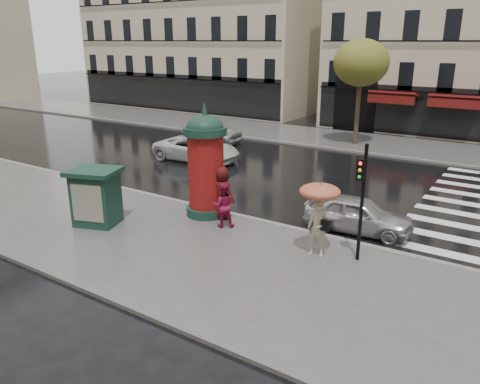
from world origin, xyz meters
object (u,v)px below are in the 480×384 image
Objects in this scene: woman_red at (223,205)px; morris_column at (206,162)px; woman_umbrella at (319,208)px; newsstand at (96,196)px; car_silver at (358,214)px; car_white at (197,149)px; car_far_silver at (215,134)px; traffic_light at (362,192)px; man_burgundy at (222,193)px.

woman_red is 1.91m from morris_column.
woman_umbrella reaches higher than newsstand.
woman_red is at bearing 115.55° from car_silver.
morris_column is 0.87× the size of car_white.
morris_column is at bearing -143.29° from car_white.
morris_column is 1.16× the size of car_far_silver.
woman_red is 4.78m from car_silver.
newsstand is at bearing -4.32° from woman_red.
car_far_silver is (-5.04, 14.13, -0.55)m from newsstand.
traffic_light is 14.28m from car_white.
woman_umbrella is 0.48× the size of car_white.
morris_column is at bearing 173.86° from traffic_light.
traffic_light is (4.95, 0.00, 1.38)m from woman_red.
traffic_light reaches higher than woman_umbrella.
traffic_light is at bearing 53.88° from car_far_silver.
traffic_light is 18.40m from car_far_silver.
car_white is at bearing 130.80° from morris_column.
traffic_light reaches higher than car_far_silver.
woman_red is at bearing -27.83° from morris_column.
woman_umbrella reaches higher than car_white.
man_burgundy is at bearing 41.34° from car_far_silver.
woman_red is at bearing -140.39° from car_white.
woman_umbrella reaches higher than woman_red.
woman_umbrella is 5.17m from morris_column.
car_white is at bearing -80.45° from woman_red.
morris_column is at bearing 47.36° from newsstand.
morris_column is at bearing -2.68° from man_burgundy.
woman_umbrella is at bearing 50.63° from car_far_silver.
traffic_light is at bearing -6.14° from morris_column.
woman_umbrella is 4.49m from man_burgundy.
newsstand is 10.25m from car_white.
newsstand reaches higher than woman_red.
woman_umbrella reaches higher than car_silver.
newsstand is at bearing -165.85° from woman_umbrella.
newsstand reaches higher than car_silver.
morris_column is 9.09m from car_white.
woman_umbrella is 0.63× the size of car_silver.
morris_column reaches higher than woman_umbrella.
car_far_silver is at bearing -86.82° from woman_red.
car_white reaches higher than car_silver.
man_burgundy is 0.96× the size of newsstand.
car_far_silver is (-13.98, 11.84, -1.67)m from traffic_light.
man_burgundy is 0.53× the size of car_silver.
woman_umbrella reaches higher than car_far_silver.
woman_red is 0.89m from man_burgundy.
woman_red is at bearing 29.84° from newsstand.
man_burgundy is 1.29m from morris_column.
man_burgundy is 0.40× the size of car_white.
car_silver is at bearing 109.19° from traffic_light.
woman_umbrella is at bearing -129.61° from car_white.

